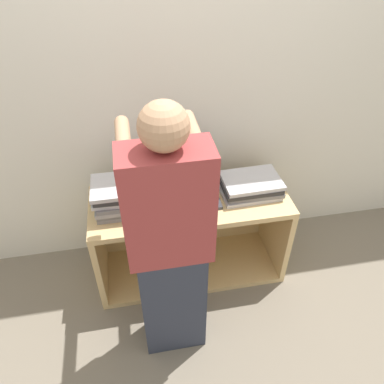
{
  "coord_description": "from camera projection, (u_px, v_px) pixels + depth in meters",
  "views": [
    {
      "loc": [
        -0.31,
        -1.48,
        2.12
      ],
      "look_at": [
        0.0,
        0.17,
        0.75
      ],
      "focal_mm": 35.0,
      "sensor_mm": 36.0,
      "label": 1
    }
  ],
  "objects": [
    {
      "name": "ground_plane",
      "position": [
        197.0,
        295.0,
        2.51
      ],
      "size": [
        12.0,
        12.0,
        0.0
      ],
      "primitive_type": "plane",
      "color": "#756B5B"
    },
    {
      "name": "wall_back",
      "position": [
        179.0,
        89.0,
        2.21
      ],
      "size": [
        8.0,
        0.05,
        2.4
      ],
      "color": "silver",
      "rests_on": "ground_plane"
    },
    {
      "name": "cart",
      "position": [
        188.0,
        229.0,
        2.54
      ],
      "size": [
        1.23,
        0.5,
        0.63
      ],
      "color": "tan",
      "rests_on": "ground_plane"
    },
    {
      "name": "laptop_open",
      "position": [
        188.0,
        187.0,
        2.31
      ],
      "size": [
        0.35,
        0.35,
        0.26
      ],
      "color": "#333338",
      "rests_on": "cart"
    },
    {
      "name": "laptop_stack_left",
      "position": [
        125.0,
        196.0,
        2.19
      ],
      "size": [
        0.38,
        0.27,
        0.18
      ],
      "color": "gray",
      "rests_on": "cart"
    },
    {
      "name": "laptop_stack_right",
      "position": [
        250.0,
        186.0,
        2.32
      ],
      "size": [
        0.38,
        0.27,
        0.1
      ],
      "color": "#B7B7BC",
      "rests_on": "cart"
    },
    {
      "name": "person",
      "position": [
        170.0,
        248.0,
        1.81
      ],
      "size": [
        0.4,
        0.52,
        1.54
      ],
      "color": "#2D3342",
      "rests_on": "ground_plane"
    },
    {
      "name": "inventory_tag",
      "position": [
        124.0,
        190.0,
        2.08
      ],
      "size": [
        0.06,
        0.02,
        0.01
      ],
      "color": "red",
      "rests_on": "laptop_stack_left"
    }
  ]
}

